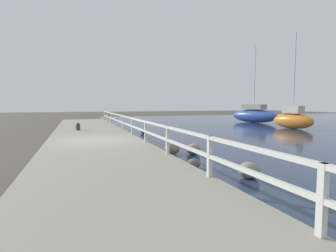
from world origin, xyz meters
The scene contains 11 objects.
ground_plane centered at (0.00, 0.00, 0.00)m, with size 120.00×120.00×0.00m, color #4C473D.
dock_walkway centered at (0.00, 0.00, 0.17)m, with size 4.33×36.00×0.35m.
railing centered at (2.07, 0.00, 1.00)m, with size 0.10×32.50×0.95m.
boulder_mid_strip centered at (3.58, 4.90, 0.17)m, with size 0.46×0.42×0.35m.
boulder_near_dock centered at (3.61, -6.78, 0.23)m, with size 0.60×0.54×0.45m.
boulder_far_strip centered at (2.62, -5.31, 0.16)m, with size 0.43×0.38×0.32m.
boulder_water_edge centered at (3.60, -3.17, 0.22)m, with size 0.59×0.53×0.44m.
boulder_downstream centered at (2.77, -2.94, 0.24)m, with size 0.64×0.57×0.48m.
mooring_bollard centered at (-0.72, 5.20, 0.59)m, with size 0.26×0.26×0.48m.
sailboat_orange centered at (16.12, 4.29, 0.79)m, with size 1.79×3.80×7.83m.
sailboat_blue centered at (17.70, 11.39, 0.85)m, with size 2.95×5.99×8.39m.
Camera 1 is at (-0.84, -12.69, 2.03)m, focal length 28.00 mm.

